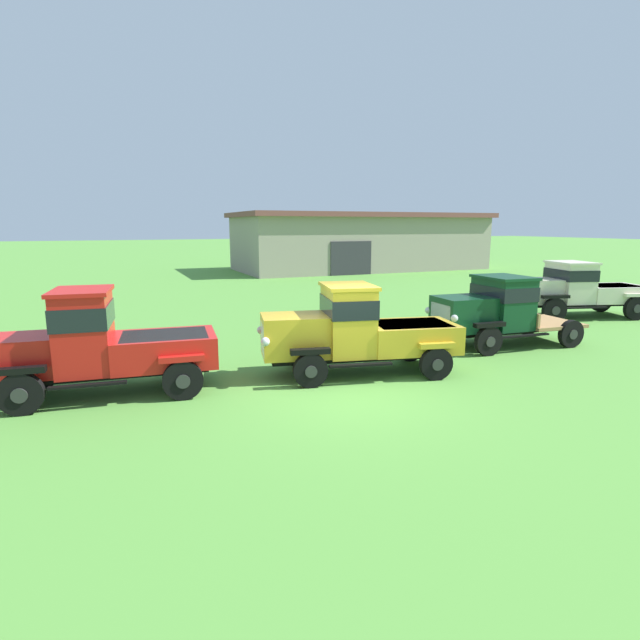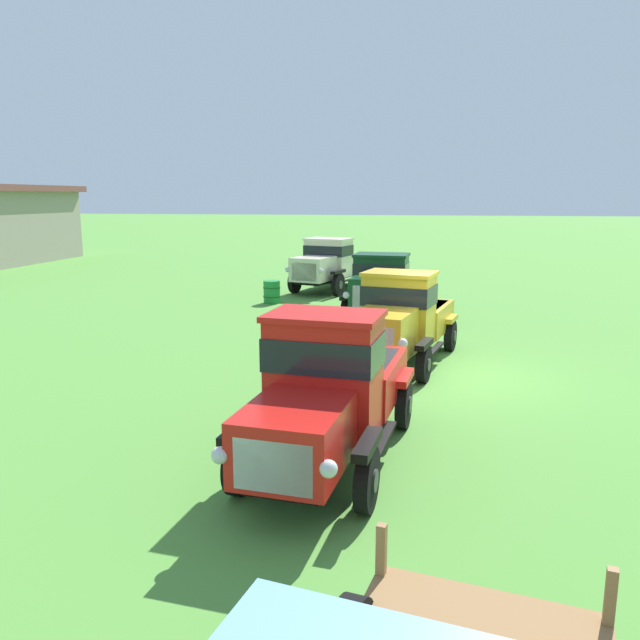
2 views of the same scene
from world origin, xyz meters
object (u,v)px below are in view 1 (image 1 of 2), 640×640
Objects in this scene: vintage_truck_midrow_center at (356,330)px; vintage_truck_back_of_row at (575,289)px; vintage_truck_second_in_line at (98,344)px; oil_drum_beside_row at (472,306)px; farm_shed at (360,241)px; vintage_truck_far_side at (494,309)px.

vintage_truck_midrow_center is 11.78m from vintage_truck_back_of_row.
vintage_truck_midrow_center is at bearing -163.18° from vintage_truck_back_of_row.
vintage_truck_second_in_line is 13.99m from oil_drum_beside_row.
vintage_truck_back_of_row is at bearing -96.02° from farm_shed.
vintage_truck_far_side reaches higher than oil_drum_beside_row.
oil_drum_beside_row is (7.65, 5.02, -0.65)m from vintage_truck_midrow_center.
farm_shed is at bearing 52.50° from vintage_truck_second_in_line.
farm_shed is 3.64× the size of vintage_truck_back_of_row.
vintage_truck_second_in_line is 1.05× the size of vintage_truck_far_side.
vintage_truck_far_side is 5.69× the size of oil_drum_beside_row.
vintage_truck_midrow_center is at bearing -169.90° from vintage_truck_far_side.
vintage_truck_midrow_center is 6.00× the size of oil_drum_beside_row.
vintage_truck_midrow_center is at bearing -146.75° from oil_drum_beside_row.
vintage_truck_second_in_line is 0.90× the size of vintage_truck_back_of_row.
vintage_truck_back_of_row is (-2.37, -22.51, -1.15)m from farm_shed.
oil_drum_beside_row is (2.65, 4.13, -0.70)m from vintage_truck_far_side.
vintage_truck_far_side is at bearing -122.69° from oil_drum_beside_row.
farm_shed is 21.82m from oil_drum_beside_row.
farm_shed is 22.67m from vintage_truck_back_of_row.
farm_shed is 4.05× the size of vintage_truck_midrow_center.
oil_drum_beside_row is (-3.62, 1.61, -0.69)m from vintage_truck_back_of_row.
vintage_truck_far_side is (10.66, 0.13, 0.02)m from vintage_truck_second_in_line.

